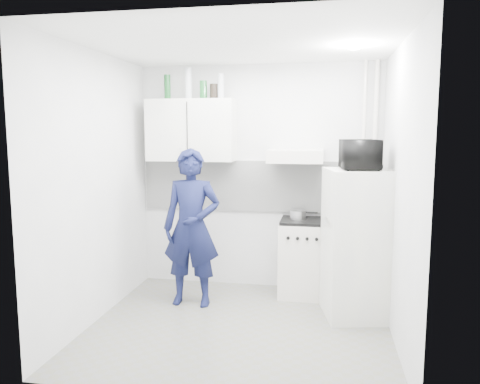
# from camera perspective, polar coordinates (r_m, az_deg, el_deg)

# --- Properties ---
(floor) EXTENTS (2.80, 2.80, 0.00)m
(floor) POSITION_cam_1_polar(r_m,az_deg,el_deg) (4.61, -0.13, -16.10)
(floor) COLOR slate
(floor) RESTS_ON ground
(ceiling) EXTENTS (2.80, 2.80, 0.00)m
(ceiling) POSITION_cam_1_polar(r_m,az_deg,el_deg) (4.29, -0.14, 17.62)
(ceiling) COLOR white
(ceiling) RESTS_ON wall_back
(wall_back) EXTENTS (2.80, 0.00, 2.80)m
(wall_back) POSITION_cam_1_polar(r_m,az_deg,el_deg) (5.49, 2.22, 1.77)
(wall_back) COLOR silver
(wall_back) RESTS_ON floor
(wall_left) EXTENTS (0.00, 2.60, 2.60)m
(wall_left) POSITION_cam_1_polar(r_m,az_deg,el_deg) (4.72, -17.11, 0.52)
(wall_left) COLOR silver
(wall_left) RESTS_ON floor
(wall_right) EXTENTS (0.00, 2.60, 2.60)m
(wall_right) POSITION_cam_1_polar(r_m,az_deg,el_deg) (4.24, 18.82, -0.29)
(wall_right) COLOR silver
(wall_right) RESTS_ON floor
(person) EXTENTS (0.62, 0.42, 1.66)m
(person) POSITION_cam_1_polar(r_m,az_deg,el_deg) (4.97, -5.91, -4.33)
(person) COLOR #101436
(person) RESTS_ON floor
(stove) EXTENTS (0.52, 0.52, 0.83)m
(stove) POSITION_cam_1_polar(r_m,az_deg,el_deg) (5.35, 7.68, -8.06)
(stove) COLOR silver
(stove) RESTS_ON floor
(fridge) EXTENTS (0.72, 0.72, 1.47)m
(fridge) POSITION_cam_1_polar(r_m,az_deg,el_deg) (4.79, 14.10, -6.12)
(fridge) COLOR white
(fridge) RESTS_ON floor
(stove_top) EXTENTS (0.50, 0.50, 0.03)m
(stove_top) POSITION_cam_1_polar(r_m,az_deg,el_deg) (5.26, 7.76, -3.51)
(stove_top) COLOR black
(stove_top) RESTS_ON stove
(saucepan) EXTENTS (0.18, 0.18, 0.10)m
(saucepan) POSITION_cam_1_polar(r_m,az_deg,el_deg) (5.27, 7.07, -2.75)
(saucepan) COLOR silver
(saucepan) RESTS_ON stove_top
(microwave) EXTENTS (0.55, 0.40, 0.29)m
(microwave) POSITION_cam_1_polar(r_m,az_deg,el_deg) (4.66, 14.44, 4.44)
(microwave) COLOR black
(microwave) RESTS_ON fridge
(bottle_b) EXTENTS (0.07, 0.07, 0.28)m
(bottle_b) POSITION_cam_1_polar(r_m,az_deg,el_deg) (5.55, -8.85, 12.51)
(bottle_b) COLOR #144C1E
(bottle_b) RESTS_ON upper_cabinet
(bottle_d) EXTENTS (0.08, 0.08, 0.35)m
(bottle_d) POSITION_cam_1_polar(r_m,az_deg,el_deg) (5.48, -6.31, 13.00)
(bottle_d) COLOR #B2B7BC
(bottle_d) RESTS_ON upper_cabinet
(canister_a) EXTENTS (0.08, 0.08, 0.21)m
(canister_a) POSITION_cam_1_polar(r_m,az_deg,el_deg) (5.43, -4.49, 12.29)
(canister_a) COLOR #144C1E
(canister_a) RESTS_ON upper_cabinet
(canister_b) EXTENTS (0.09, 0.09, 0.17)m
(canister_b) POSITION_cam_1_polar(r_m,az_deg,el_deg) (5.40, -3.22, 12.13)
(canister_b) COLOR black
(canister_b) RESTS_ON upper_cabinet
(bottle_e) EXTENTS (0.07, 0.07, 0.28)m
(bottle_e) POSITION_cam_1_polar(r_m,az_deg,el_deg) (5.38, -2.33, 12.75)
(bottle_e) COLOR #B2B7BC
(bottle_e) RESTS_ON upper_cabinet
(upper_cabinet) EXTENTS (1.00, 0.35, 0.70)m
(upper_cabinet) POSITION_cam_1_polar(r_m,az_deg,el_deg) (5.45, -5.92, 7.49)
(upper_cabinet) COLOR white
(upper_cabinet) RESTS_ON wall_back
(range_hood) EXTENTS (0.60, 0.50, 0.14)m
(range_hood) POSITION_cam_1_polar(r_m,az_deg,el_deg) (5.17, 6.80, 4.38)
(range_hood) COLOR silver
(range_hood) RESTS_ON wall_back
(backsplash) EXTENTS (2.74, 0.03, 0.60)m
(backsplash) POSITION_cam_1_polar(r_m,az_deg,el_deg) (5.48, 2.19, 0.72)
(backsplash) COLOR white
(backsplash) RESTS_ON wall_back
(pipe_a) EXTENTS (0.05, 0.05, 2.60)m
(pipe_a) POSITION_cam_1_polar(r_m,az_deg,el_deg) (5.38, 15.94, 1.38)
(pipe_a) COLOR silver
(pipe_a) RESTS_ON floor
(pipe_b) EXTENTS (0.04, 0.04, 2.60)m
(pipe_b) POSITION_cam_1_polar(r_m,az_deg,el_deg) (5.37, 14.66, 1.41)
(pipe_b) COLOR silver
(pipe_b) RESTS_ON floor
(ceiling_spot_fixture) EXTENTS (0.10, 0.10, 0.02)m
(ceiling_spot_fixture) POSITION_cam_1_polar(r_m,az_deg,el_deg) (4.42, 13.79, 16.71)
(ceiling_spot_fixture) COLOR white
(ceiling_spot_fixture) RESTS_ON ceiling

